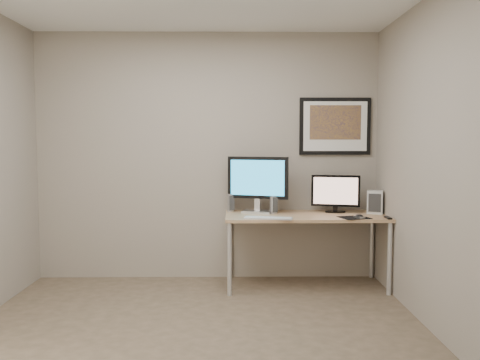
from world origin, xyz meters
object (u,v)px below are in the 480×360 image
Objects in this scene: keyboard at (268,218)px; fan_unit at (375,202)px; monitor_large at (258,182)px; framed_art at (335,126)px; speaker_left at (231,203)px; speaker_right at (273,205)px; monitor_tv at (336,193)px; desk at (305,221)px.

fan_unit is (1.11, 0.33, 0.11)m from keyboard.
framed_art is at bearing 31.21° from monitor_large.
monitor_large is 1.21m from fan_unit.
monitor_large is (-0.82, -0.20, -0.57)m from framed_art.
keyboard is 1.97× the size of fan_unit.
speaker_left is 0.46m from speaker_right.
speaker_left is 0.79× the size of fan_unit.
fan_unit is (0.39, -0.08, -0.09)m from monitor_tv.
framed_art is at bearing -2.96° from speaker_right.
monitor_large is at bearing -39.19° from speaker_left.
desk is 3.47× the size of keyboard.
desk is 8.65× the size of speaker_left.
speaker_right is (-0.64, -0.06, -0.12)m from monitor_tv.
framed_art is 0.90m from fan_unit.
framed_art reaches higher than monitor_large.
speaker_left is 1.48m from fan_unit.
speaker_left is (-0.75, 0.23, 0.16)m from desk.
desk is at bearing -37.40° from speaker_left.
fan_unit is at bearing -37.79° from framed_art.
monitor_large is at bearing 135.92° from speaker_right.
speaker_left is at bearing -174.66° from framed_art.
speaker_left is at bearing 135.59° from keyboard.
desk is at bearing -136.54° from framed_art.
monitor_tv is 1.05× the size of keyboard.
monitor_large is 2.62× the size of fan_unit.
speaker_right reaches higher than keyboard.
framed_art is 1.31m from keyboard.
monitor_tv is (-0.02, -0.20, -0.68)m from framed_art.
keyboard is at bearing -126.14° from speaker_right.
framed_art reaches higher than desk.
monitor_tv reaches higher than speaker_left.
framed_art is 1.07m from speaker_right.
fan_unit is at bearing 3.99° from desk.
framed_art is 0.71m from monitor_tv.
keyboard is at bearing -144.81° from desk.
speaker_left is at bearing 179.04° from monitor_large.
keyboard is (0.08, -0.41, -0.31)m from monitor_large.
monitor_tv reaches higher than speaker_right.
monitor_large reaches higher than fan_unit.
desk is 8.78× the size of speaker_right.
speaker_right reaches higher than desk.
keyboard is (-0.74, -0.61, -0.88)m from framed_art.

